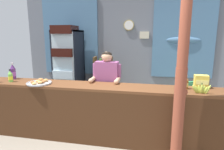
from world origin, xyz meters
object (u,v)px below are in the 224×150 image
bottle_shelf_rack (103,78)px  soda_bottle_lime_soda (10,76)px  soda_bottle_grape_soda (13,72)px  banana_bunch (201,89)px  drink_fridge (68,62)px  shopkeeper (107,81)px  timber_post (182,72)px  pastry_tray (39,83)px  snack_box_instant_noodle (201,81)px  stall_counter (105,109)px  soda_bottle_iced_tea (186,83)px  plastic_lawn_chair (184,97)px

bottle_shelf_rack → soda_bottle_lime_soda: bottle_shelf_rack is taller
soda_bottle_grape_soda → banana_bunch: soda_bottle_grape_soda is taller
drink_fridge → banana_bunch: (2.82, -1.84, -0.08)m
bottle_shelf_rack → shopkeeper: 1.61m
timber_post → pastry_tray: bearing=171.6°
soda_bottle_lime_soda → snack_box_instant_noodle: bearing=4.4°
bottle_shelf_rack → stall_counter: bearing=-75.1°
soda_bottle_iced_tea → pastry_tray: size_ratio=0.52×
drink_fridge → soda_bottle_grape_soda: drink_fridge is taller
shopkeeper → snack_box_instant_noodle: (1.57, -0.22, 0.12)m
soda_bottle_lime_soda → snack_box_instant_noodle: soda_bottle_lime_soda is taller
soda_bottle_iced_tea → snack_box_instant_noodle: size_ratio=1.08×
timber_post → soda_bottle_grape_soda: 2.98m
soda_bottle_iced_tea → snack_box_instant_noodle: (0.24, 0.12, 0.01)m
timber_post → plastic_lawn_chair: (0.32, 1.52, -0.81)m
soda_bottle_lime_soda → pastry_tray: size_ratio=0.55×
stall_counter → pastry_tray: size_ratio=10.71×
soda_bottle_lime_soda → soda_bottle_grape_soda: bearing=116.9°
plastic_lawn_chair → shopkeeper: bearing=-155.1°
soda_bottle_grape_soda → pastry_tray: size_ratio=0.76×
soda_bottle_lime_soda → timber_post: bearing=-7.4°
soda_bottle_lime_soda → pastry_tray: (0.58, -0.04, -0.07)m
shopkeeper → banana_bunch: size_ratio=5.39×
timber_post → snack_box_instant_noodle: (0.39, 0.61, -0.25)m
pastry_tray → shopkeeper: bearing=25.1°
banana_bunch → soda_bottle_lime_soda: bearing=178.5°
timber_post → soda_bottle_lime_soda: bearing=172.6°
soda_bottle_iced_tea → plastic_lawn_chair: bearing=80.9°
snack_box_instant_noodle → pastry_tray: size_ratio=0.49×
plastic_lawn_chair → snack_box_instant_noodle: size_ratio=4.26×
drink_fridge → soda_bottle_lime_soda: drink_fridge is taller
soda_bottle_lime_soda → banana_bunch: bearing=-1.5°
stall_counter → bottle_shelf_rack: size_ratio=3.67×
stall_counter → snack_box_instant_noodle: (1.48, 0.30, 0.46)m
plastic_lawn_chair → pastry_tray: (-2.55, -1.19, 0.48)m
drink_fridge → snack_box_instant_noodle: (2.89, -1.51, -0.04)m
stall_counter → soda_bottle_grape_soda: size_ratio=14.16×
drink_fridge → shopkeeper: (1.32, -1.29, -0.16)m
shopkeeper → snack_box_instant_noodle: size_ratio=7.30×
snack_box_instant_noodle → banana_bunch: size_ratio=0.74×
shopkeeper → pastry_tray: shopkeeper is taller
bottle_shelf_rack → soda_bottle_lime_soda: size_ratio=5.33×
soda_bottle_grape_soda → banana_bunch: bearing=-5.1°
stall_counter → soda_bottle_lime_soda: size_ratio=19.60×
timber_post → plastic_lawn_chair: size_ratio=3.16×
timber_post → pastry_tray: timber_post is taller
soda_bottle_iced_tea → bottle_shelf_rack: bearing=133.7°
drink_fridge → soda_bottle_lime_soda: 1.78m
soda_bottle_lime_soda → shopkeeper: bearing=15.8°
soda_bottle_lime_soda → soda_bottle_iced_tea: bearing=2.5°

